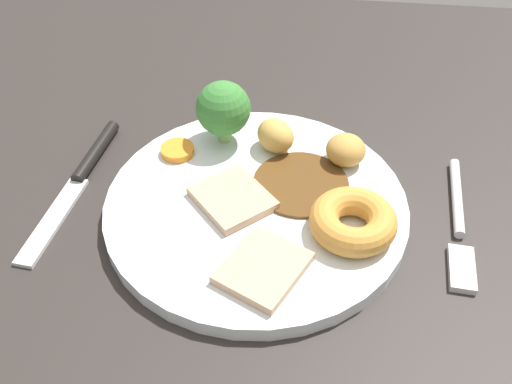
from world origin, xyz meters
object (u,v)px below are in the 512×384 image
Objects in this scene: fork at (459,224)px; roast_potato_right at (276,135)px; meat_slice_under at (263,268)px; carrot_coin_front at (177,150)px; dinner_plate at (256,206)px; yorkshire_pudding at (353,221)px; knife at (81,175)px; meat_slice_main at (232,198)px; roast_potato_left at (346,150)px; broccoli_floret at (223,109)px.

roast_potato_right is at bearing -108.85° from fork.
meat_slice_under is at bearing -59.05° from fork.
carrot_coin_front is (9.55, -13.04, -0.05)cm from meat_slice_under.
yorkshire_pudding is at bearing 162.03° from dinner_plate.
knife is (18.05, -10.03, -1.35)cm from meat_slice_under.
fork is (-9.14, -2.91, -2.21)cm from yorkshire_pudding.
meat_slice_main is 8.02cm from meat_slice_under.
knife is at bearing -11.55° from yorkshire_pudding.
dinner_plate is at bearing -84.74° from fork.
roast_potato_right is (-0.93, -7.27, 2.24)cm from dinner_plate.
meat_slice_under reaches higher than dinner_plate.
yorkshire_pudding is (-6.63, -4.99, 0.80)cm from meat_slice_under.
knife is (16.56, -2.41, -0.25)cm from dinner_plate.
meat_slice_main is 1.70× the size of roast_potato_left.
yorkshire_pudding is at bearing 94.41° from roast_potato_left.
broccoli_floret is (12.15, -10.70, 2.34)cm from yorkshire_pudding.
yorkshire_pudding reaches higher than meat_slice_under.
roast_potato_right reaches higher than yorkshire_pudding.
broccoli_floret is (2.05, -8.46, 3.14)cm from meat_slice_main.
meat_slice_under is at bearing 66.64° from knife.
meat_slice_under is at bearing 115.67° from meat_slice_main.
meat_slice_under is 0.41× the size of fork.
meat_slice_main is at bearing 34.72° from roast_potato_left.
yorkshire_pudding is 1.94× the size of roast_potato_left.
roast_potato_right is 17.94cm from fork.
meat_slice_under is 2.03× the size of carrot_coin_front.
meat_slice_main reaches higher than fork.
dinner_plate is 8.35× the size of carrot_coin_front.
yorkshire_pudding is 2.27× the size of carrot_coin_front.
meat_slice_under reaches higher than fork.
yorkshire_pudding is 1.84× the size of roast_potato_right.
roast_potato_right reaches higher than fork.
roast_potato_right is at bearing -54.04° from yorkshire_pudding.
roast_potato_left is 24.40cm from knife.
roast_potato_right is at bearing -97.33° from dinner_plate.
broccoli_floret is at bearing -105.76° from fork.
broccoli_floret is at bearing -41.35° from yorkshire_pudding.
yorkshire_pudding is 8.80cm from roast_potato_left.
meat_slice_main is 10.38cm from yorkshire_pudding.
yorkshire_pudding is (-10.10, 2.24, 0.80)cm from meat_slice_main.
roast_potato_right is 9.26cm from carrot_coin_front.
meat_slice_main is at bearing -12.51° from yorkshire_pudding.
roast_potato_left is at bearing -140.46° from dinner_plate.
carrot_coin_front is at bearing -53.79° from meat_slice_under.
roast_potato_right is (0.55, -14.89, 1.14)cm from meat_slice_under.
dinner_plate is 4.20× the size of meat_slice_main.
knife is (24.00, 3.73, -2.32)cm from roast_potato_left.
fork is at bearing 92.09° from knife.
roast_potato_left is at bearing -116.53° from fork.
roast_potato_left is 6.60cm from roast_potato_right.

